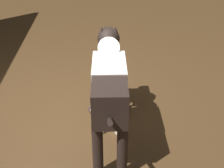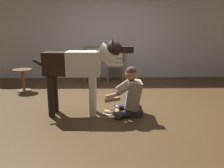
{
  "view_description": "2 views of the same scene",
  "coord_description": "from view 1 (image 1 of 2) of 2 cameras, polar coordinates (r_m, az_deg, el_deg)",
  "views": [
    {
      "loc": [
        -3.27,
        -0.46,
        2.45
      ],
      "look_at": [
        -0.16,
        -0.63,
        0.56
      ],
      "focal_mm": 46.04,
      "sensor_mm": 36.0,
      "label": 1
    },
    {
      "loc": [
        -0.2,
        -4.35,
        1.44
      ],
      "look_at": [
        -0.11,
        -0.81,
        0.59
      ],
      "focal_mm": 36.34,
      "sensor_mm": 36.0,
      "label": 2
    }
  ],
  "objects": [
    {
      "name": "ground_plane",
      "position": [
        4.12,
        -9.0,
        -5.78
      ],
      "size": [
        13.1,
        13.1,
        0.0
      ],
      "primitive_type": "plane",
      "color": "#462F1A"
    },
    {
      "name": "large_dog",
      "position": [
        3.08,
        -0.55,
        -0.13
      ],
      "size": [
        1.68,
        0.39,
        1.3
      ],
      "color": "white",
      "rests_on": "ground"
    },
    {
      "name": "person_sitting_on_floor",
      "position": [
        4.07,
        -0.65,
        0.02
      ],
      "size": [
        0.66,
        0.58,
        0.84
      ],
      "color": "#38344A",
      "rests_on": "ground"
    },
    {
      "name": "hot_dog_on_plate",
      "position": [
        3.95,
        -0.57,
        -6.63
      ],
      "size": [
        0.21,
        0.21,
        0.06
      ],
      "color": "silver",
      "rests_on": "ground"
    }
  ]
}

